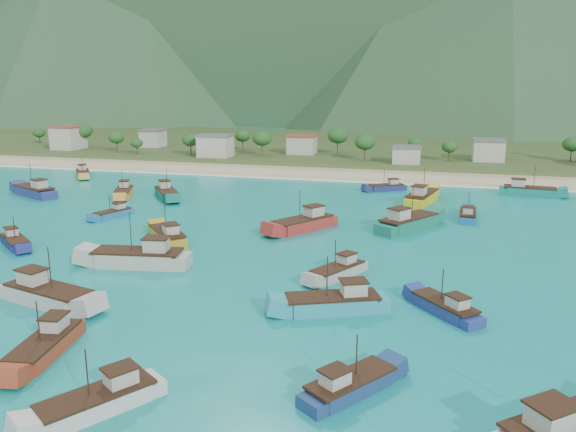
% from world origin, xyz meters
% --- Properties ---
extents(ground, '(600.00, 600.00, 0.00)m').
position_xyz_m(ground, '(0.00, 0.00, 0.00)').
color(ground, '#0D927D').
rests_on(ground, ground).
extents(beach, '(400.00, 18.00, 1.20)m').
position_xyz_m(beach, '(0.00, 79.00, 0.00)').
color(beach, beige).
rests_on(beach, ground).
extents(land, '(400.00, 110.00, 2.40)m').
position_xyz_m(land, '(0.00, 140.00, 0.00)').
color(land, '#385123').
rests_on(land, ground).
extents(surf_line, '(400.00, 2.50, 0.08)m').
position_xyz_m(surf_line, '(0.00, 69.50, 0.00)').
color(surf_line, white).
rests_on(surf_line, ground).
extents(village, '(204.59, 27.03, 7.46)m').
position_xyz_m(village, '(2.56, 101.59, 4.68)').
color(village, beige).
rests_on(village, ground).
extents(vegetation, '(277.86, 25.29, 8.93)m').
position_xyz_m(vegetation, '(-8.66, 103.32, 5.26)').
color(vegetation, '#235623').
rests_on(vegetation, ground).
extents(boat_4, '(4.94, 8.38, 4.76)m').
position_xyz_m(boat_4, '(-26.99, 21.36, 0.47)').
color(boat_4, '#226BA4').
rests_on(boat_4, ground).
extents(boat_5, '(12.22, 4.71, 7.04)m').
position_xyz_m(boat_5, '(50.76, 61.68, 0.89)').
color(boat_5, '#137B6F').
rests_on(boat_5, ground).
extents(boat_8, '(8.44, 9.92, 5.99)m').
position_xyz_m(boat_8, '(-58.62, 58.62, 0.70)').
color(boat_8, gold).
rests_on(boat_8, ground).
extents(boat_10, '(4.38, 10.38, 5.94)m').
position_xyz_m(boat_10, '(-3.76, -28.15, 0.69)').
color(boat_10, '#A43921').
rests_on(boat_10, ground).
extents(boat_11, '(10.17, 12.47, 7.43)m').
position_xyz_m(boat_11, '(9.46, 21.15, 0.96)').
color(boat_11, '#A62B24').
rests_on(boat_11, ground).
extents(boat_12, '(7.57, 8.93, 5.38)m').
position_xyz_m(boat_12, '(24.52, -27.90, 0.59)').
color(boat_12, navy).
rests_on(boat_12, ground).
extents(boat_13, '(9.71, 10.20, 6.43)m').
position_xyz_m(boat_13, '(-9.75, 8.88, 0.78)').
color(boat_13, '#AF8F1C').
rests_on(boat_13, ground).
extents(boat_14, '(12.75, 6.56, 7.23)m').
position_xyz_m(boat_14, '(-11.53, -17.70, 0.92)').
color(boat_14, '#BFB3AB').
rests_on(boat_14, ground).
extents(boat_16, '(9.60, 11.25, 6.80)m').
position_xyz_m(boat_16, '(-25.05, 39.41, 0.84)').
color(boat_16, '#12675C').
rests_on(boat_16, ground).
extents(boat_17, '(11.83, 7.53, 6.74)m').
position_xyz_m(boat_17, '(20.47, -11.75, 0.83)').
color(boat_17, teal).
rests_on(boat_17, ground).
extents(boat_18, '(6.96, 10.77, 6.15)m').
position_xyz_m(boat_18, '(-35.06, 38.82, 0.72)').
color(boat_18, orange).
rests_on(boat_18, ground).
extents(boat_19, '(7.94, 9.78, 5.82)m').
position_xyz_m(boat_19, '(6.29, -35.05, 0.66)').
color(boat_19, beige).
rests_on(boat_19, ground).
extents(boat_21, '(8.01, 8.50, 5.33)m').
position_xyz_m(boat_21, '(32.24, -9.44, 0.58)').
color(boat_21, navy).
rests_on(boat_21, ground).
extents(boat_22, '(9.06, 6.79, 5.29)m').
position_xyz_m(boat_22, '(20.08, 59.91, 0.57)').
color(boat_22, navy).
rests_on(boat_22, ground).
extents(boat_24, '(13.83, 5.83, 7.92)m').
position_xyz_m(boat_24, '(-7.92, -3.16, 1.05)').
color(boat_24, '#B6B2A4').
rests_on(boat_24, ground).
extents(boat_26, '(8.53, 7.39, 5.18)m').
position_xyz_m(boat_26, '(-31.20, 0.61, 0.55)').
color(boat_26, navy).
rests_on(boat_26, ground).
extents(boat_27, '(6.89, 9.35, 5.44)m').
position_xyz_m(boat_27, '(19.00, -0.45, 0.60)').
color(boat_27, '#A9A59A').
rests_on(boat_27, ground).
extents(boat_28, '(13.27, 8.84, 7.60)m').
position_xyz_m(boat_28, '(-53.97, 34.08, 0.99)').
color(boat_28, navy).
rests_on(boat_28, ground).
extents(boat_29, '(10.67, 13.24, 7.86)m').
position_xyz_m(boat_29, '(26.51, 25.70, 1.04)').
color(boat_29, '#167159').
rests_on(boat_29, ground).
extents(boat_31, '(6.90, 13.74, 7.80)m').
position_xyz_m(boat_31, '(28.31, 48.05, 1.02)').
color(boat_31, gold).
rests_on(boat_31, ground).
extents(boat_32, '(3.31, 9.33, 5.42)m').
position_xyz_m(boat_32, '(36.77, 35.90, 0.59)').
color(boat_32, '#185C98').
rests_on(boat_32, ground).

